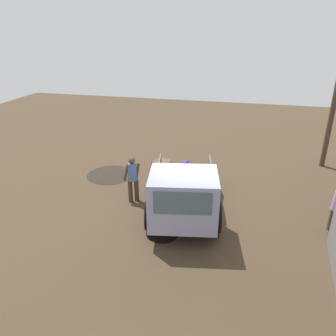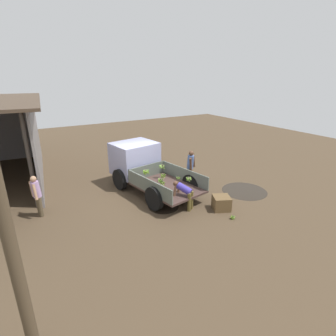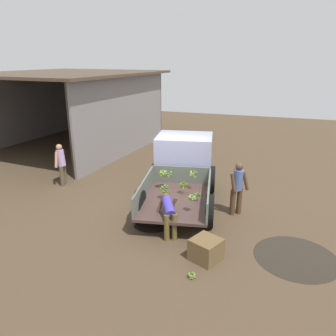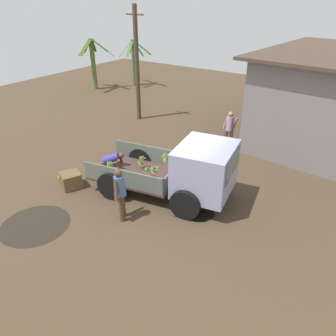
{
  "view_description": "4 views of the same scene",
  "coord_description": "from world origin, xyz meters",
  "px_view_note": "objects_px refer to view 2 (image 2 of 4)",
  "views": [
    {
      "loc": [
        9.22,
        1.4,
        5.73
      ],
      "look_at": [
        -0.1,
        -0.89,
        1.56
      ],
      "focal_mm": 35.0,
      "sensor_mm": 36.0,
      "label": 1
    },
    {
      "loc": [
        -9.84,
        4.47,
        4.92
      ],
      "look_at": [
        -0.44,
        -1.05,
        1.03
      ],
      "focal_mm": 28.0,
      "sensor_mm": 36.0,
      "label": 2
    },
    {
      "loc": [
        -9.68,
        -3.16,
        4.53
      ],
      "look_at": [
        -0.44,
        -0.05,
        1.24
      ],
      "focal_mm": 35.0,
      "sensor_mm": 36.0,
      "label": 3
    },
    {
      "loc": [
        5.08,
        -7.99,
        5.95
      ],
      "look_at": [
        0.14,
        -0.71,
        1.2
      ],
      "focal_mm": 35.0,
      "sensor_mm": 36.0,
      "label": 4
    }
  ],
  "objects_px": {
    "person_bystander_near_shed": "(37,194)",
    "banana_bunch_on_ground_1": "(220,203)",
    "person_foreground_visitor": "(190,166)",
    "banana_bunch_on_ground_0": "(233,217)",
    "person_worker_loading": "(185,193)",
    "wooden_crate_0": "(221,203)",
    "cargo_truck": "(140,164)",
    "utility_pole": "(5,221)"
  },
  "relations": [
    {
      "from": "person_foreground_visitor",
      "to": "person_worker_loading",
      "type": "distance_m",
      "value": 2.41
    },
    {
      "from": "banana_bunch_on_ground_0",
      "to": "banana_bunch_on_ground_1",
      "type": "bearing_deg",
      "value": -14.38
    },
    {
      "from": "person_bystander_near_shed",
      "to": "wooden_crate_0",
      "type": "relative_size",
      "value": 2.51
    },
    {
      "from": "cargo_truck",
      "to": "person_foreground_visitor",
      "type": "height_order",
      "value": "cargo_truck"
    },
    {
      "from": "utility_pole",
      "to": "banana_bunch_on_ground_1",
      "type": "relative_size",
      "value": 24.02
    },
    {
      "from": "cargo_truck",
      "to": "person_foreground_visitor",
      "type": "relative_size",
      "value": 2.93
    },
    {
      "from": "banana_bunch_on_ground_0",
      "to": "wooden_crate_0",
      "type": "xyz_separation_m",
      "value": [
        0.78,
        -0.13,
        0.19
      ]
    },
    {
      "from": "person_foreground_visitor",
      "to": "person_worker_loading",
      "type": "height_order",
      "value": "person_foreground_visitor"
    },
    {
      "from": "person_foreground_visitor",
      "to": "person_bystander_near_shed",
      "type": "height_order",
      "value": "person_foreground_visitor"
    },
    {
      "from": "utility_pole",
      "to": "banana_bunch_on_ground_1",
      "type": "distance_m",
      "value": 7.83
    },
    {
      "from": "cargo_truck",
      "to": "wooden_crate_0",
      "type": "height_order",
      "value": "cargo_truck"
    },
    {
      "from": "person_bystander_near_shed",
      "to": "utility_pole",
      "type": "bearing_deg",
      "value": 72.82
    },
    {
      "from": "cargo_truck",
      "to": "person_worker_loading",
      "type": "relative_size",
      "value": 4.56
    },
    {
      "from": "cargo_truck",
      "to": "banana_bunch_on_ground_0",
      "type": "xyz_separation_m",
      "value": [
        -4.56,
        -1.53,
        -0.98
      ]
    },
    {
      "from": "banana_bunch_on_ground_0",
      "to": "cargo_truck",
      "type": "bearing_deg",
      "value": 18.55
    },
    {
      "from": "utility_pole",
      "to": "banana_bunch_on_ground_0",
      "type": "distance_m",
      "value": 7.33
    },
    {
      "from": "utility_pole",
      "to": "banana_bunch_on_ground_0",
      "type": "bearing_deg",
      "value": -76.12
    },
    {
      "from": "banana_bunch_on_ground_0",
      "to": "banana_bunch_on_ground_1",
      "type": "distance_m",
      "value": 1.04
    },
    {
      "from": "utility_pole",
      "to": "person_foreground_visitor",
      "type": "xyz_separation_m",
      "value": [
        5.03,
        -7.11,
        -1.86
      ]
    },
    {
      "from": "cargo_truck",
      "to": "person_foreground_visitor",
      "type": "distance_m",
      "value": 2.33
    },
    {
      "from": "cargo_truck",
      "to": "person_worker_loading",
      "type": "bearing_deg",
      "value": 178.9
    },
    {
      "from": "cargo_truck",
      "to": "wooden_crate_0",
      "type": "relative_size",
      "value": 7.74
    },
    {
      "from": "person_foreground_visitor",
      "to": "person_worker_loading",
      "type": "bearing_deg",
      "value": -77.68
    },
    {
      "from": "person_bystander_near_shed",
      "to": "banana_bunch_on_ground_1",
      "type": "bearing_deg",
      "value": 145.41
    },
    {
      "from": "person_worker_loading",
      "to": "person_bystander_near_shed",
      "type": "distance_m",
      "value": 5.4
    },
    {
      "from": "person_foreground_visitor",
      "to": "banana_bunch_on_ground_0",
      "type": "relative_size",
      "value": 9.56
    },
    {
      "from": "person_worker_loading",
      "to": "banana_bunch_on_ground_0",
      "type": "xyz_separation_m",
      "value": [
        -1.57,
        -1.05,
        -0.59
      ]
    },
    {
      "from": "utility_pole",
      "to": "banana_bunch_on_ground_0",
      "type": "xyz_separation_m",
      "value": [
        1.63,
        -6.61,
        -2.71
      ]
    },
    {
      "from": "person_worker_loading",
      "to": "person_bystander_near_shed",
      "type": "height_order",
      "value": "person_bystander_near_shed"
    },
    {
      "from": "utility_pole",
      "to": "banana_bunch_on_ground_0",
      "type": "height_order",
      "value": "utility_pole"
    },
    {
      "from": "banana_bunch_on_ground_1",
      "to": "wooden_crate_0",
      "type": "height_order",
      "value": "wooden_crate_0"
    },
    {
      "from": "person_foreground_visitor",
      "to": "person_worker_loading",
      "type": "xyz_separation_m",
      "value": [
        -1.83,
        1.55,
        -0.25
      ]
    },
    {
      "from": "utility_pole",
      "to": "person_worker_loading",
      "type": "distance_m",
      "value": 6.75
    },
    {
      "from": "banana_bunch_on_ground_1",
      "to": "cargo_truck",
      "type": "bearing_deg",
      "value": 26.72
    },
    {
      "from": "banana_bunch_on_ground_0",
      "to": "wooden_crate_0",
      "type": "distance_m",
      "value": 0.81
    },
    {
      "from": "banana_bunch_on_ground_0",
      "to": "wooden_crate_0",
      "type": "relative_size",
      "value": 0.28
    },
    {
      "from": "banana_bunch_on_ground_1",
      "to": "banana_bunch_on_ground_0",
      "type": "bearing_deg",
      "value": 165.62
    },
    {
      "from": "person_foreground_visitor",
      "to": "banana_bunch_on_ground_1",
      "type": "height_order",
      "value": "person_foreground_visitor"
    },
    {
      "from": "person_foreground_visitor",
      "to": "person_bystander_near_shed",
      "type": "bearing_deg",
      "value": -131.05
    },
    {
      "from": "person_bystander_near_shed",
      "to": "wooden_crate_0",
      "type": "bearing_deg",
      "value": 143.23
    },
    {
      "from": "cargo_truck",
      "to": "utility_pole",
      "type": "height_order",
      "value": "utility_pole"
    },
    {
      "from": "person_bystander_near_shed",
      "to": "wooden_crate_0",
      "type": "xyz_separation_m",
      "value": [
        -3.02,
        -6.1,
        -0.61
      ]
    }
  ]
}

